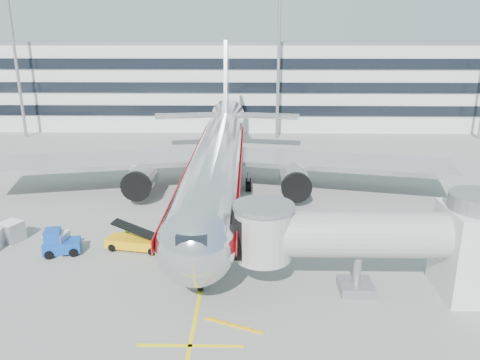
{
  "coord_description": "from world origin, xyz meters",
  "views": [
    {
      "loc": [
        3.21,
        -36.16,
        16.58
      ],
      "look_at": [
        2.45,
        4.55,
        4.0
      ],
      "focal_mm": 35.0,
      "sensor_mm": 36.0,
      "label": 1
    }
  ],
  "objects_px": {
    "cargo_container_left": "(12,231)",
    "ramp_worker": "(128,231)",
    "main_jet": "(218,158)",
    "belt_loader": "(136,242)",
    "baggage_tug": "(59,243)",
    "cargo_container_front": "(57,243)"
  },
  "relations": [
    {
      "from": "cargo_container_front",
      "to": "ramp_worker",
      "type": "distance_m",
      "value": 5.57
    },
    {
      "from": "baggage_tug",
      "to": "ramp_worker",
      "type": "distance_m",
      "value": 5.41
    },
    {
      "from": "belt_loader",
      "to": "baggage_tug",
      "type": "height_order",
      "value": "belt_loader"
    },
    {
      "from": "main_jet",
      "to": "cargo_container_front",
      "type": "bearing_deg",
      "value": -130.22
    },
    {
      "from": "main_jet",
      "to": "cargo_container_left",
      "type": "distance_m",
      "value": 20.84
    },
    {
      "from": "cargo_container_front",
      "to": "ramp_worker",
      "type": "relative_size",
      "value": 0.97
    },
    {
      "from": "main_jet",
      "to": "cargo_container_left",
      "type": "bearing_deg",
      "value": -144.23
    },
    {
      "from": "belt_loader",
      "to": "cargo_container_front",
      "type": "height_order",
      "value": "belt_loader"
    },
    {
      "from": "baggage_tug",
      "to": "main_jet",
      "type": "bearing_deg",
      "value": 50.86
    },
    {
      "from": "cargo_container_left",
      "to": "ramp_worker",
      "type": "distance_m",
      "value": 9.81
    },
    {
      "from": "cargo_container_left",
      "to": "belt_loader",
      "type": "bearing_deg",
      "value": -7.38
    },
    {
      "from": "cargo_container_front",
      "to": "main_jet",
      "type": "bearing_deg",
      "value": 49.78
    },
    {
      "from": "main_jet",
      "to": "belt_loader",
      "type": "bearing_deg",
      "value": -113.65
    },
    {
      "from": "cargo_container_left",
      "to": "ramp_worker",
      "type": "xyz_separation_m",
      "value": [
        9.8,
        0.06,
        0.05
      ]
    },
    {
      "from": "belt_loader",
      "to": "ramp_worker",
      "type": "height_order",
      "value": "belt_loader"
    },
    {
      "from": "cargo_container_front",
      "to": "belt_loader",
      "type": "bearing_deg",
      "value": 7.07
    },
    {
      "from": "main_jet",
      "to": "cargo_container_left",
      "type": "relative_size",
      "value": 24.5
    },
    {
      "from": "cargo_container_left",
      "to": "cargo_container_front",
      "type": "relative_size",
      "value": 1.18
    },
    {
      "from": "baggage_tug",
      "to": "cargo_container_front",
      "type": "height_order",
      "value": "baggage_tug"
    },
    {
      "from": "cargo_container_left",
      "to": "cargo_container_front",
      "type": "distance_m",
      "value": 5.17
    },
    {
      "from": "cargo_container_left",
      "to": "main_jet",
      "type": "bearing_deg",
      "value": 35.77
    },
    {
      "from": "main_jet",
      "to": "cargo_container_left",
      "type": "xyz_separation_m",
      "value": [
        -16.68,
        -12.02,
        -3.38
      ]
    }
  ]
}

